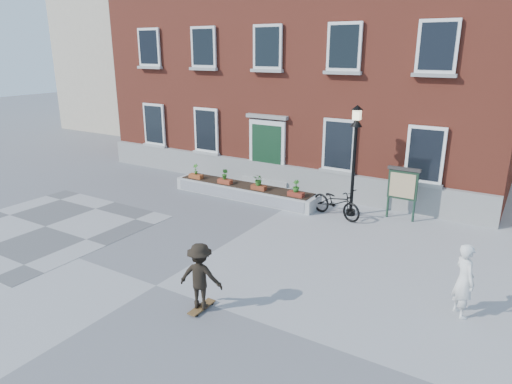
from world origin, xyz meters
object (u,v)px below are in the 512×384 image
Objects in this scene: bicycle at (336,202)px; bystander at (464,280)px; skateboarder at (200,276)px; notice_board at (403,185)px; lamp_post at (355,146)px.

bicycle is 6.53m from bystander.
skateboarder is at bearing 82.16° from bystander.
notice_board is at bearing 74.55° from skateboarder.
bicycle is 2.34m from notice_board.
bicycle is 1.10× the size of notice_board.
notice_board is (2.01, 0.95, 0.72)m from bicycle.
lamp_post is at bearing 85.13° from skateboarder.
notice_board reaches higher than bystander.
notice_board is 1.14× the size of skateboarder.
lamp_post is 2.10× the size of notice_board.
lamp_post reaches higher than skateboarder.
bystander is at bearing -116.06° from bicycle.
notice_board is (1.62, 0.49, -1.28)m from lamp_post.
bicycle is 0.52× the size of lamp_post.
bicycle is 7.33m from skateboarder.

